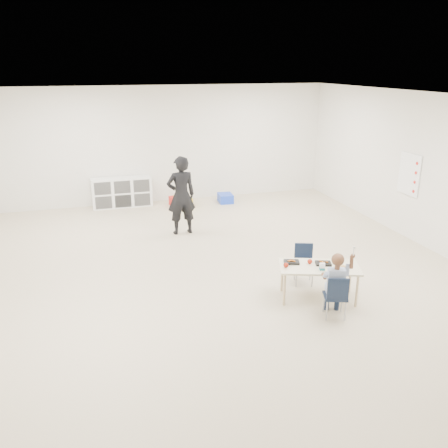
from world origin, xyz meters
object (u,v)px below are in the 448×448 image
object	(u,v)px
table	(318,282)
chair_near	(335,295)
cubby_shelf	(122,192)
child	(336,283)
adult	(181,195)

from	to	relation	value
table	chair_near	distance (m)	0.53
cubby_shelf	table	bearing A→B (deg)	-67.89
table	cubby_shelf	bearing A→B (deg)	131.13
table	child	bearing A→B (deg)	-73.40
chair_near	child	world-z (taller)	child
chair_near	child	xyz separation A→B (m)	(0.00, 0.00, 0.18)
table	adult	xyz separation A→B (m)	(-1.31, 3.36, 0.53)
table	adult	world-z (taller)	adult
adult	child	bearing A→B (deg)	104.24
table	child	distance (m)	0.57
child	cubby_shelf	distance (m)	6.58
child	chair_near	bearing A→B (deg)	0.00
table	chair_near	size ratio (longest dim) A/B	2.02
child	cubby_shelf	bearing A→B (deg)	129.23
chair_near	adult	xyz separation A→B (m)	(-1.29, 3.89, 0.48)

